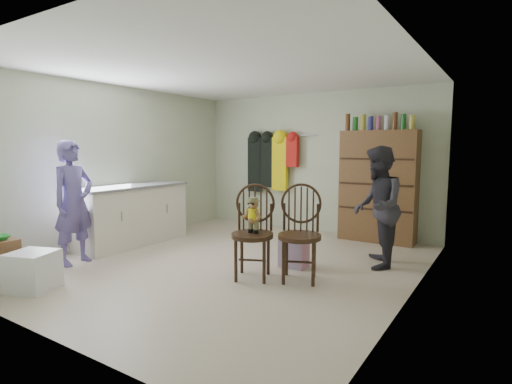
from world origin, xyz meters
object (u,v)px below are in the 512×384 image
Objects in this scene: counter at (132,215)px; dresser at (378,186)px; chair_front at (253,225)px; chair_far at (300,229)px.

counter is 3.96m from dresser.
counter is 0.90× the size of dresser.
dresser is (0.71, 2.61, 0.29)m from chair_front.
dresser is at bearing 35.68° from counter.
chair_far is (2.99, -0.08, 0.13)m from counter.
chair_far is at bearing 1.99° from chair_front.
chair_front is at bearing -177.54° from chair_far.
counter is at bearing -144.32° from dresser.
chair_front is 0.55m from chair_far.
dresser reaches higher than counter.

